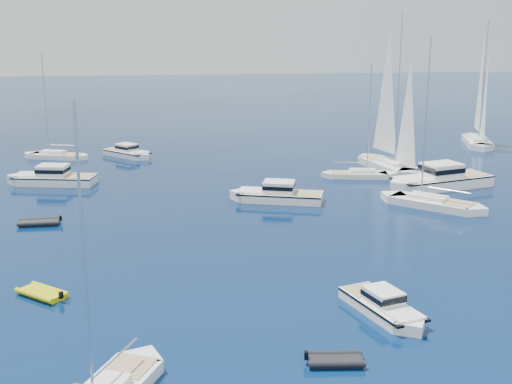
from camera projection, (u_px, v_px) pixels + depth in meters
ground at (328, 353)px, 37.84m from camera, size 400.00×400.00×0.00m
motor_cruiser_near at (384, 314)px, 42.76m from camera, size 4.63×8.26×2.07m
motor_cruiser_centre at (277, 201)px, 69.44m from camera, size 10.78×6.09×2.71m
motor_cruiser_far_l at (52, 184)px, 76.64m from camera, size 11.29×5.44×2.85m
motor_cruiser_distant at (438, 188)px, 75.02m from camera, size 14.00×7.61×3.51m
motor_cruiser_horizon at (128, 157)px, 91.99m from camera, size 7.88×7.98×2.25m
sailboat_mid_r at (432, 207)px, 67.28m from camera, size 10.52×10.33×17.20m
sailboat_centre at (359, 177)px, 79.87m from camera, size 9.63×3.98×13.75m
sailboat_sails_r at (388, 169)px, 84.17m from camera, size 6.51×13.80×19.64m
sailboat_far_l at (56, 158)px, 90.90m from camera, size 10.07×5.74×14.39m
sailboat_sails_far at (477, 145)px, 100.76m from camera, size 6.77×13.26×18.87m
tender_yellow at (42, 296)px, 45.57m from camera, size 4.19×4.02×0.95m
tender_grey_near at (335, 364)px, 36.61m from camera, size 3.38×2.14×0.95m
tender_grey_far at (39, 225)px, 61.51m from camera, size 3.90×2.20×0.95m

